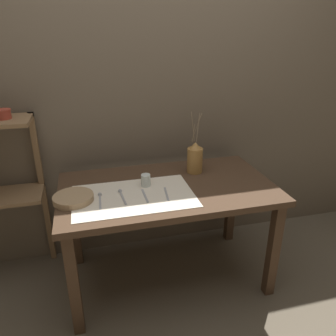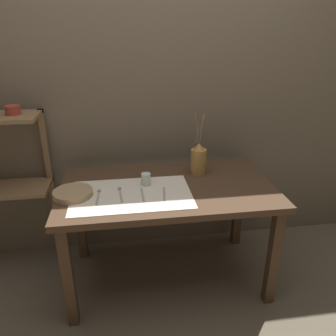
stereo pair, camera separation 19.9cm
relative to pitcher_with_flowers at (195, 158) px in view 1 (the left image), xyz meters
name	(u,v)px [view 1 (the left image)]	position (x,y,z in m)	size (l,w,h in m)	color
ground_plane	(167,276)	(-0.23, -0.16, -0.81)	(12.00, 12.00, 0.00)	brown
stone_wall_back	(150,93)	(-0.23, 0.32, 0.39)	(7.00, 0.06, 2.40)	brown
wooden_table	(167,198)	(-0.23, -0.16, -0.19)	(1.33, 0.75, 0.71)	#422D1E
linen_cloth	(134,196)	(-0.46, -0.25, -0.10)	(0.70, 0.44, 0.00)	beige
pitcher_with_flowers	(195,158)	(0.00, 0.00, 0.00)	(0.10, 0.10, 0.42)	olive
wooden_bowl	(73,198)	(-0.80, -0.22, -0.08)	(0.23, 0.23, 0.04)	#9E7F5B
glass_tumbler_near	(146,180)	(-0.36, -0.14, -0.06)	(0.06, 0.06, 0.08)	silver
spoon_outer	(100,197)	(-0.65, -0.22, -0.09)	(0.03, 0.18, 0.02)	#939399
spoon_inner	(121,193)	(-0.53, -0.21, -0.09)	(0.03, 0.18, 0.02)	#939399
fork_inner	(145,196)	(-0.40, -0.27, -0.09)	(0.01, 0.17, 0.00)	#939399
knife_center	(166,194)	(-0.27, -0.28, -0.09)	(0.03, 0.17, 0.00)	#939399
metal_pot_small	(3,114)	(-1.15, 0.13, 0.35)	(0.09, 0.09, 0.06)	#9E3828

